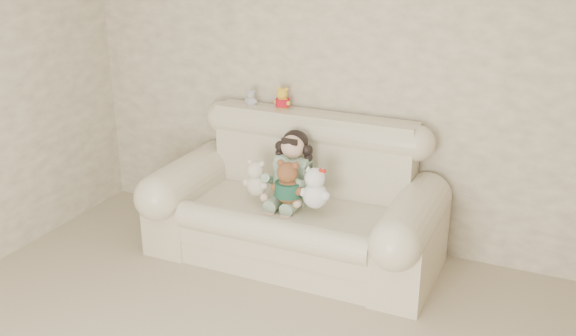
% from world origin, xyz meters
% --- Properties ---
extents(wall_back, '(4.50, 0.00, 4.50)m').
position_xyz_m(wall_back, '(0.00, 2.50, 1.30)').
color(wall_back, beige).
rests_on(wall_back, ground).
extents(sofa, '(2.10, 0.95, 1.03)m').
position_xyz_m(sofa, '(-0.28, 2.00, 0.52)').
color(sofa, beige).
rests_on(sofa, floor).
extents(seated_child, '(0.36, 0.42, 0.55)m').
position_xyz_m(seated_child, '(-0.32, 2.08, 0.69)').
color(seated_child, '#31713C').
rests_on(seated_child, sofa).
extents(brown_teddy, '(0.25, 0.19, 0.37)m').
position_xyz_m(brown_teddy, '(-0.26, 1.86, 0.69)').
color(brown_teddy, brown).
rests_on(brown_teddy, sofa).
extents(white_cat, '(0.26, 0.22, 0.36)m').
position_xyz_m(white_cat, '(-0.06, 1.87, 0.68)').
color(white_cat, white).
rests_on(white_cat, sofa).
extents(cream_teddy, '(0.24, 0.21, 0.32)m').
position_xyz_m(cream_teddy, '(-0.53, 1.89, 0.66)').
color(cream_teddy, beige).
rests_on(cream_teddy, sofa).
extents(yellow_mini_bear, '(0.15, 0.13, 0.21)m').
position_xyz_m(yellow_mini_bear, '(-0.54, 2.39, 1.12)').
color(yellow_mini_bear, yellow).
rests_on(yellow_mini_bear, sofa).
extents(grey_mini_plush, '(0.11, 0.09, 0.16)m').
position_xyz_m(grey_mini_plush, '(-0.81, 2.37, 1.09)').
color(grey_mini_plush, '#B1B0B7').
rests_on(grey_mini_plush, sofa).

